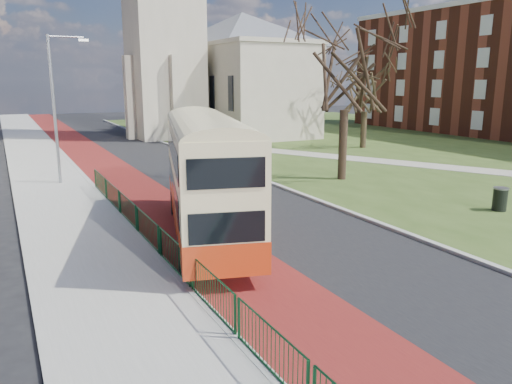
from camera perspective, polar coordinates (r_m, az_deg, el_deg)
ground at (r=14.74m, az=4.90°, el=-10.45°), size 160.00×160.00×0.00m
road_carriageway at (r=33.15m, az=-11.45°, el=2.46°), size 9.00×120.00×0.01m
bus_lane at (r=32.54m, az=-16.02°, el=2.03°), size 3.40×120.00×0.01m
pavement_west at (r=32.04m, az=-22.69°, el=1.46°), size 4.00×120.00×0.12m
kerb_west at (r=32.24m, az=-19.16°, el=1.82°), size 0.25×120.00×0.13m
kerb_east at (r=36.46m, az=-5.36°, el=3.68°), size 0.25×80.00×0.13m
grass_green at (r=47.52m, az=17.59°, el=5.21°), size 40.00×80.00×0.04m
footpath at (r=35.16m, az=24.29°, el=2.24°), size 18.84×32.82×0.03m
pedestrian_railing at (r=16.87m, az=-11.04°, el=-5.60°), size 0.07×24.00×1.12m
gothic_church at (r=53.76m, az=-5.66°, el=20.58°), size 16.38×18.00×40.00m
streetlamp at (r=29.60m, az=-21.84°, el=9.55°), size 2.13×0.18×8.00m
bus at (r=18.31m, az=-5.68°, el=2.35°), size 5.21×10.78×4.40m
winter_tree_near at (r=29.36m, az=10.29°, el=15.39°), size 8.92×8.92×10.39m
winter_tree_far at (r=43.65m, az=12.43°, el=12.07°), size 6.67×6.67×7.86m
litter_bin at (r=24.80m, az=26.11°, el=-0.72°), size 0.74×0.74×1.05m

